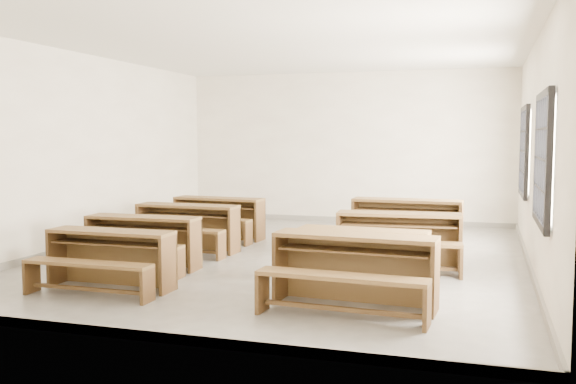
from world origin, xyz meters
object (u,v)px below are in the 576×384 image
(desk_set_3, at_px, (218,215))
(desk_set_6, at_px, (398,236))
(desk_set_0, at_px, (109,255))
(desk_set_2, at_px, (186,224))
(desk_set_7, at_px, (406,220))
(desk_set_5, at_px, (362,254))
(desk_set_4, at_px, (353,266))
(desk_set_1, at_px, (141,238))

(desk_set_3, height_order, desk_set_6, desk_set_6)
(desk_set_0, distance_m, desk_set_6, 3.92)
(desk_set_2, bearing_deg, desk_set_0, -83.49)
(desk_set_3, distance_m, desk_set_7, 3.36)
(desk_set_7, bearing_deg, desk_set_5, -92.09)
(desk_set_3, xyz_separation_m, desk_set_4, (3.25, -3.86, 0.03))
(desk_set_1, relative_size, desk_set_7, 0.91)
(desk_set_0, xyz_separation_m, desk_set_1, (-0.25, 1.19, 0.01))
(desk_set_0, height_order, desk_set_6, desk_set_6)
(desk_set_2, bearing_deg, desk_set_5, -25.84)
(desk_set_1, height_order, desk_set_7, desk_set_7)
(desk_set_3, relative_size, desk_set_5, 1.05)
(desk_set_1, relative_size, desk_set_2, 0.97)
(desk_set_0, bearing_deg, desk_set_3, 94.18)
(desk_set_0, distance_m, desk_set_2, 2.59)
(desk_set_6, height_order, desk_set_7, desk_set_7)
(desk_set_4, bearing_deg, desk_set_2, 145.14)
(desk_set_5, bearing_deg, desk_set_4, -82.84)
(desk_set_4, bearing_deg, desk_set_5, 98.24)
(desk_set_0, bearing_deg, desk_set_7, 52.20)
(desk_set_2, distance_m, desk_set_7, 3.60)
(desk_set_1, bearing_deg, desk_set_3, 89.06)
(desk_set_7, bearing_deg, desk_set_1, -139.16)
(desk_set_6, bearing_deg, desk_set_3, 150.52)
(desk_set_4, distance_m, desk_set_6, 2.27)
(desk_set_1, bearing_deg, desk_set_5, -5.26)
(desk_set_3, distance_m, desk_set_6, 3.79)
(desk_set_4, xyz_separation_m, desk_set_6, (0.18, 2.26, -0.01))
(desk_set_5, xyz_separation_m, desk_set_7, (0.18, 2.97, 0.05))
(desk_set_6, bearing_deg, desk_set_4, -99.16)
(desk_set_4, bearing_deg, desk_set_0, -176.00)
(desk_set_3, bearing_deg, desk_set_0, -82.48)
(desk_set_1, distance_m, desk_set_3, 2.70)
(desk_set_2, relative_size, desk_set_5, 1.04)
(desk_set_0, bearing_deg, desk_set_5, 18.77)
(desk_set_1, relative_size, desk_set_5, 1.01)
(desk_set_2, xyz_separation_m, desk_set_6, (3.41, -0.28, 0.01))
(desk_set_0, bearing_deg, desk_set_4, 0.93)
(desk_set_4, relative_size, desk_set_5, 1.12)
(desk_set_2, distance_m, desk_set_5, 3.54)
(desk_set_1, relative_size, desk_set_6, 0.92)
(desk_set_4, bearing_deg, desk_set_1, 163.69)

